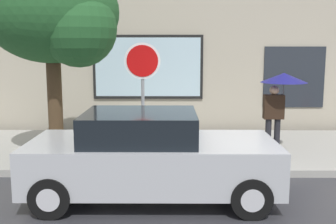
# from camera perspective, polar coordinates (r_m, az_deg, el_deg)

# --- Properties ---
(ground_plane) EXTENTS (60.00, 60.00, 0.00)m
(ground_plane) POSITION_cam_1_polar(r_m,az_deg,el_deg) (7.35, 8.52, -11.52)
(ground_plane) COLOR #333338
(sidewalk) EXTENTS (20.00, 4.00, 0.15)m
(sidewalk) POSITION_cam_1_polar(r_m,az_deg,el_deg) (10.17, 6.15, -5.22)
(sidewalk) COLOR #A3A099
(sidewalk) RESTS_ON ground
(building_facade) EXTENTS (20.00, 0.67, 7.00)m
(building_facade) POSITION_cam_1_polar(r_m,az_deg,el_deg) (12.38, 5.19, 13.21)
(building_facade) COLOR #B2A893
(building_facade) RESTS_ON ground
(parked_car) EXTENTS (4.14, 1.91, 1.50)m
(parked_car) POSITION_cam_1_polar(r_m,az_deg,el_deg) (6.94, -2.48, -6.26)
(parked_car) COLOR #B7BABF
(parked_car) RESTS_ON ground
(pedestrian_with_umbrella) EXTENTS (1.06, 1.06, 1.85)m
(pedestrian_with_umbrella) POSITION_cam_1_polar(r_m,az_deg,el_deg) (9.67, 15.55, 3.25)
(pedestrian_with_umbrella) COLOR black
(pedestrian_with_umbrella) RESTS_ON sidewalk
(street_tree) EXTENTS (2.86, 2.43, 4.23)m
(street_tree) POSITION_cam_1_polar(r_m,az_deg,el_deg) (9.01, -15.35, 12.78)
(street_tree) COLOR #4C3823
(street_tree) RESTS_ON sidewalk
(stop_sign) EXTENTS (0.76, 0.10, 2.52)m
(stop_sign) POSITION_cam_1_polar(r_m,az_deg,el_deg) (8.58, -3.58, 4.75)
(stop_sign) COLOR gray
(stop_sign) RESTS_ON sidewalk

